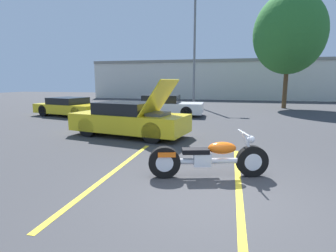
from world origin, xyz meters
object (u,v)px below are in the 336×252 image
Objects in this scene: light_pole at (195,45)px; parked_car_left_row at (70,107)px; tree_background at (289,34)px; motorcycle at (209,158)px; show_car_hood_open at (130,119)px; parked_car_right_row at (164,106)px.

parked_car_left_row is (-6.30, -8.04, -4.34)m from light_pole.
tree_background is 3.36× the size of motorcycle.
motorcycle is 0.56× the size of parked_car_left_row.
parked_car_left_row is at bearing 150.92° from show_car_hood_open.
light_pole is at bearing 79.35° from parked_car_right_row.
tree_background reaches higher than show_car_hood_open.
tree_background reaches higher than parked_car_right_row.
parked_car_right_row is 1.03× the size of parked_car_left_row.
light_pole is 1.96× the size of show_car_hood_open.
light_pole is 6.90m from tree_background.
show_car_hood_open reaches higher than parked_car_right_row.
show_car_hood_open is at bearing -90.62° from parked_car_right_row.
parked_car_right_row is at bearing 94.03° from motorcycle.
parked_car_left_row is at bearing -149.77° from tree_background.
tree_background is 15.22m from show_car_hood_open.
show_car_hood_open is 6.00m from parked_car_right_row.
tree_background reaches higher than motorcycle.
motorcycle is at bearing -37.99° from show_car_hood_open.
motorcycle is 0.54× the size of parked_car_right_row.
light_pole is at bearing 83.15° from motorcycle.
show_car_hood_open is at bearing 115.91° from motorcycle.
parked_car_right_row is (-0.92, -6.66, -4.29)m from light_pole.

